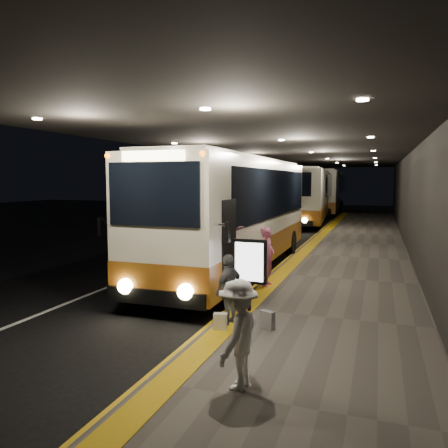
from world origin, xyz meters
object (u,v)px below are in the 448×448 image
Objects in this scene: passenger_waiting_grey at (229,289)px; info_sign at (250,263)px; coach_second at (308,198)px; coach_third at (325,193)px; passenger_boarding at (267,257)px; stanchion_post at (244,285)px; coach_main at (238,218)px; passenger_waiting_white at (238,334)px; bag_polka at (267,320)px; bag_plain at (220,321)px.

passenger_waiting_grey is 0.89× the size of info_sign.
coach_third is (0.07, 10.11, 0.05)m from coach_second.
passenger_boarding reaches higher than stanchion_post.
coach_main is at bearing -147.47° from passenger_waiting_grey.
coach_main reaches higher than info_sign.
coach_main is 5.19m from stanchion_post.
passenger_waiting_white is 2.69m from bag_polka.
passenger_waiting_grey reaches higher than bag_polka.
passenger_boarding is at bearing -88.80° from coach_third.
bag_polka is at bearing -86.89° from coach_second.
bag_polka is at bearing -67.27° from coach_main.
passenger_waiting_white is at bearing -87.71° from coach_third.
bag_polka is 1.60m from info_sign.
passenger_waiting_grey is at bearing 176.86° from bag_polka.
coach_second reaches higher than info_sign.
coach_third is at bearing 95.36° from info_sign.
stanchion_post is (1.92, -32.93, -1.26)m from coach_third.
passenger_waiting_white is at bearing -85.53° from bag_polka.
coach_second reaches higher than coach_main.
passenger_waiting_grey is at bearing -176.64° from passenger_boarding.
passenger_waiting_white reaches higher than passenger_waiting_grey.
stanchion_post is (-0.92, 1.38, 0.34)m from bag_polka.
coach_second is 33.32× the size of bag_polka.
bag_plain is 0.20× the size of info_sign.
bag_plain is at bearing -96.24° from info_sign.
coach_second is 22.94m from stanchion_post.
coach_third reaches higher than coach_second.
passenger_boarding is 3.76m from bag_polka.
bag_plain is at bearing 8.76° from passenger_waiting_grey.
info_sign is (0.20, -2.51, 0.28)m from passenger_boarding.
bag_polka is at bearing -163.49° from passenger_boarding.
coach_second reaches higher than passenger_waiting_white.
passenger_waiting_grey is at bearing 82.47° from bag_plain.
stanchion_post is (-0.08, 1.33, -0.22)m from passenger_waiting_grey.
passenger_boarding is 6.30m from passenger_waiting_white.
coach_third is at bearing -171.12° from passenger_waiting_white.
coach_second reaches higher than bag_polka.
info_sign is at bearing -88.28° from coach_second.
coach_third reaches higher than passenger_waiting_grey.
coach_main is at bearing -157.97° from passenger_waiting_white.
info_sign is (2.22, -23.12, -0.60)m from coach_second.
passenger_boarding is 5.00× the size of bag_plain.
coach_third is 34.33m from passenger_waiting_grey.
passenger_waiting_white is (3.05, -36.92, -0.98)m from coach_third.
coach_second is (-0.30, 18.06, 0.04)m from coach_main.
passenger_boarding reaches higher than info_sign.
coach_main is at bearing 109.59° from stanchion_post.
coach_third reaches higher than bag_plain.
passenger_boarding is 1.14× the size of passenger_waiting_grey.
passenger_waiting_white is at bearing -74.22° from stanchion_post.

